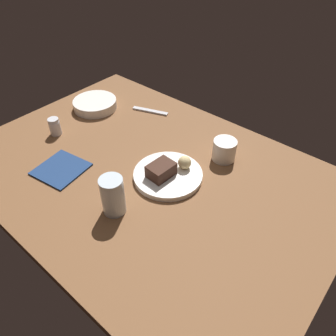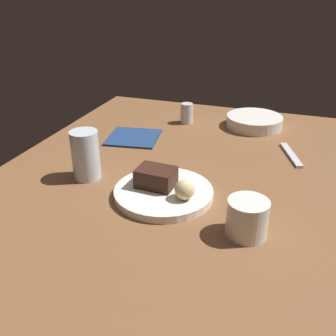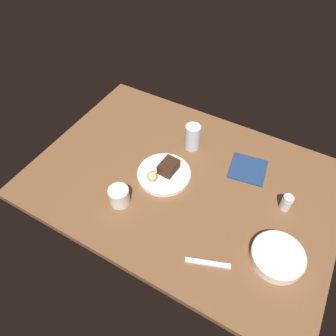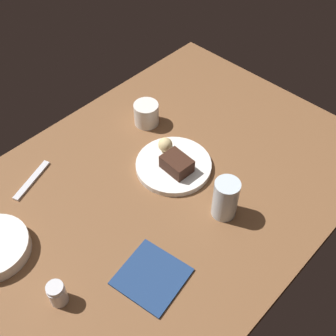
{
  "view_description": "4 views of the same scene",
  "coord_description": "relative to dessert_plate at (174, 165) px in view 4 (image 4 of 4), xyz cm",
  "views": [
    {
      "loc": [
        57.02,
        -55.85,
        73.13
      ],
      "look_at": [
        7.19,
        2.43,
        6.47
      ],
      "focal_mm": 35.06,
      "sensor_mm": 36.0,
      "label": 1
    },
    {
      "loc": [
        76.31,
        26.94,
        46.66
      ],
      "look_at": [
        1.98,
        1.22,
        7.2
      ],
      "focal_mm": 41.34,
      "sensor_mm": 36.0,
      "label": 2
    },
    {
      "loc": [
        -32.71,
        69.98,
        100.21
      ],
      "look_at": [
        6.66,
        0.19,
        6.2
      ],
      "focal_mm": 32.9,
      "sensor_mm": 36.0,
      "label": 3
    },
    {
      "loc": [
        -52.12,
        -52.45,
        94.12
      ],
      "look_at": [
        2.54,
        -0.4,
        8.69
      ],
      "focal_mm": 45.23,
      "sensor_mm": 36.0,
      "label": 4
    }
  ],
  "objects": [
    {
      "name": "dining_table",
      "position": [
        -7.45,
        -2.08,
        -2.38
      ],
      "size": [
        120.0,
        84.0,
        3.0
      ],
      "primitive_type": "cube",
      "color": "brown",
      "rests_on": "ground"
    },
    {
      "name": "dessert_plate",
      "position": [
        0.0,
        0.0,
        0.0
      ],
      "size": [
        21.72,
        21.72,
        1.76
      ],
      "primitive_type": "cylinder",
      "color": "white",
      "rests_on": "dining_table"
    },
    {
      "name": "dessert_spoon",
      "position": [
        -31.05,
        25.25,
        -0.53
      ],
      "size": [
        14.71,
        6.83,
        0.7
      ],
      "primitive_type": "cube",
      "rotation": [
        0.0,
        0.0,
        0.35
      ],
      "color": "silver",
      "rests_on": "dining_table"
    },
    {
      "name": "salt_shaker",
      "position": [
        -46.84,
        -8.75,
        2.31
      ],
      "size": [
        4.09,
        4.09,
        6.48
      ],
      "color": "silver",
      "rests_on": "dining_table"
    },
    {
      "name": "coffee_cup",
      "position": [
        8.09,
        19.23,
        2.74
      ],
      "size": [
        7.73,
        7.73,
        7.23
      ],
      "primitive_type": "cylinder",
      "color": "silver",
      "rests_on": "dining_table"
    },
    {
      "name": "water_glass",
      "position": [
        -2.47,
        -20.26,
        4.98
      ],
      "size": [
        6.56,
        6.56,
        11.72
      ],
      "primitive_type": "cylinder",
      "color": "silver",
      "rests_on": "dining_table"
    },
    {
      "name": "chocolate_cake_slice",
      "position": [
        -0.97,
        -1.74,
        2.98
      ],
      "size": [
        6.6,
        8.56,
        4.2
      ],
      "primitive_type": "cube",
      "rotation": [
        0.0,
        0.0,
        4.65
      ],
      "color": "#381E14",
      "rests_on": "dessert_plate"
    },
    {
      "name": "bread_roll",
      "position": [
        2.26,
        5.44,
        3.0
      ],
      "size": [
        4.25,
        4.25,
        4.25
      ],
      "primitive_type": "sphere",
      "color": "#DBC184",
      "rests_on": "dessert_plate"
    },
    {
      "name": "folded_napkin",
      "position": [
        -28.64,
        -19.79,
        -0.58
      ],
      "size": [
        16.52,
        16.59,
        0.6
      ],
      "primitive_type": "cube",
      "rotation": [
        0.0,
        0.0,
        0.15
      ],
      "color": "navy",
      "rests_on": "dining_table"
    }
  ]
}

